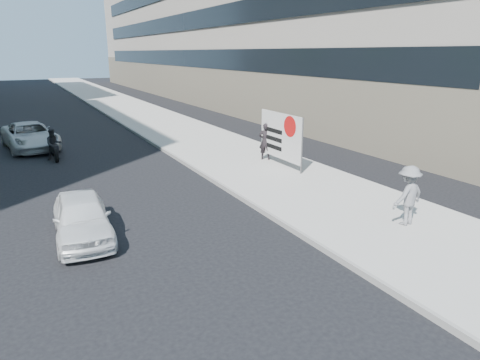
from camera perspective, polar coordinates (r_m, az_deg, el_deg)
ground at (r=10.11m, az=4.65°, el=-11.28°), size 160.00×160.00×0.00m
near_sidewalk at (r=29.26m, az=-9.87°, el=7.27°), size 5.00×120.00×0.15m
jogger at (r=12.53m, az=21.49°, el=-1.93°), size 1.13×0.72×1.66m
pedestrian_woman at (r=18.93m, az=3.42°, el=5.16°), size 0.70×0.68×1.62m
protest_banner at (r=17.88m, az=5.43°, el=5.87°), size 0.08×3.06×2.20m
white_sedan_near at (r=11.96m, az=-20.33°, el=-4.68°), size 1.60×3.53×1.17m
white_sedan_far at (r=24.21m, az=-26.20°, el=5.29°), size 2.83×5.04×1.33m
motorcycle at (r=21.34m, az=-23.57°, el=4.21°), size 0.72×2.05×1.42m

